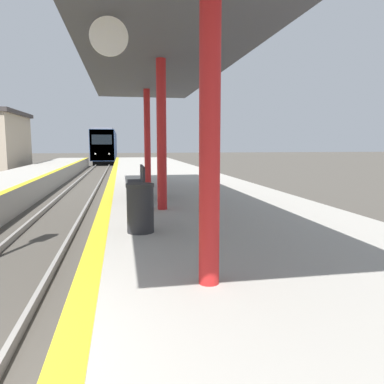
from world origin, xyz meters
TOP-DOWN VIEW (x-y plane):
  - train at (0.00, 50.81)m, footprint 2.70×22.20m
  - station_canopy at (2.99, 5.98)m, footprint 3.52×14.35m
  - trash_bin at (2.37, 3.76)m, footprint 0.49×0.49m
  - bench at (2.51, 7.81)m, footprint 0.44×1.52m

SIDE VIEW (x-z plane):
  - trash_bin at x=2.37m, z-range 0.94..1.79m
  - bench at x=2.51m, z-range 0.96..1.88m
  - train at x=0.00m, z-range 0.04..4.34m
  - station_canopy at x=2.99m, z-range 2.56..6.18m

